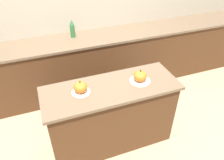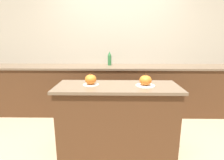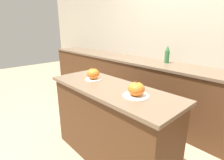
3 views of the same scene
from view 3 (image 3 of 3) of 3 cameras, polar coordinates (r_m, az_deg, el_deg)
ground_plane at (r=2.25m, az=-0.38°, el=-23.96°), size 12.00×12.00×0.00m
wall_back at (r=2.96m, az=22.41°, el=11.39°), size 8.00×0.06×2.50m
kitchen_island at (r=1.99m, az=-0.40°, el=-14.24°), size 1.52×0.56×0.88m
back_counter at (r=2.84m, az=17.77°, el=-4.61°), size 6.00×0.60×0.94m
pumpkin_cake_left at (r=2.04m, az=-6.16°, el=1.87°), size 0.20×0.20×0.16m
pumpkin_cake_right at (r=1.55m, az=7.90°, el=-3.18°), size 0.23×0.23×0.16m
bottle_tall at (r=2.84m, az=17.56°, el=7.91°), size 0.07×0.07×0.27m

